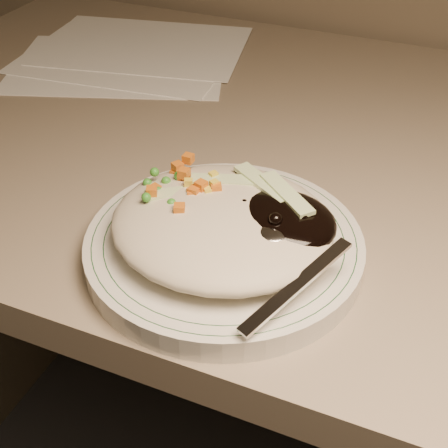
% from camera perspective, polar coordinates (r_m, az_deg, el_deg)
% --- Properties ---
extents(desk, '(1.40, 0.70, 0.74)m').
position_cam_1_polar(desk, '(0.84, 12.87, -6.00)').
color(desk, '#7E6F5B').
rests_on(desk, ground).
extents(plate, '(0.25, 0.25, 0.02)m').
position_cam_1_polar(plate, '(0.55, 0.00, -2.14)').
color(plate, silver).
rests_on(plate, desk).
extents(plate_rim, '(0.23, 0.23, 0.00)m').
position_cam_1_polar(plate_rim, '(0.55, 0.00, -1.33)').
color(plate_rim, '#144723').
rests_on(plate_rim, plate).
extents(meal, '(0.21, 0.19, 0.05)m').
position_cam_1_polar(meal, '(0.53, 0.40, 0.32)').
color(meal, '#BFB49A').
rests_on(meal, plate).
extents(papers, '(0.35, 0.36, 0.00)m').
position_cam_1_polar(papers, '(0.96, -8.58, 14.98)').
color(papers, white).
rests_on(papers, desk).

